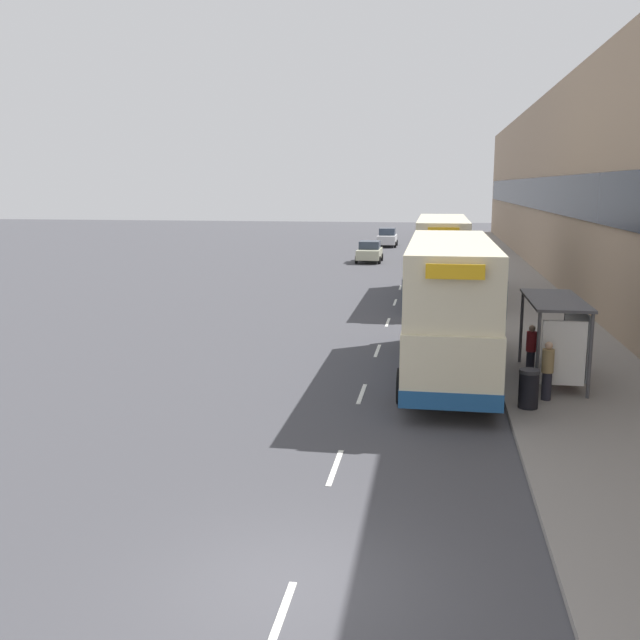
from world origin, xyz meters
The scene contains 21 objects.
ground_plane centered at (0.00, 0.00, 0.00)m, with size 220.00×220.00×0.00m, color #424247.
pavement centered at (6.50, 38.50, 0.07)m, with size 5.00×93.00×0.14m.
terrace_facade centered at (10.49, 38.50, 6.04)m, with size 3.10×93.00×12.08m.
lane_mark_0 centered at (0.00, -0.87, 0.01)m, with size 0.12×2.00×0.01m.
lane_mark_1 centered at (0.00, 4.71, 0.01)m, with size 0.12×2.00×0.01m.
lane_mark_2 centered at (0.00, 10.30, 0.01)m, with size 0.12×2.00×0.01m.
lane_mark_3 centered at (0.00, 15.89, 0.01)m, with size 0.12×2.00×0.01m.
lane_mark_4 centered at (0.00, 21.47, 0.01)m, with size 0.12×2.00×0.01m.
lane_mark_5 centered at (0.00, 27.06, 0.01)m, with size 0.12×2.00×0.01m.
lane_mark_6 centered at (0.00, 32.65, 0.01)m, with size 0.12×2.00×0.01m.
lane_mark_7 centered at (0.00, 38.23, 0.01)m, with size 0.12×2.00×0.01m.
bus_shelter centered at (5.77, 12.09, 1.88)m, with size 1.60×4.20×2.48m.
double_decker_bus_near centered at (2.48, 12.84, 2.28)m, with size 2.85×10.60×4.30m.
double_decker_bus_ahead centered at (2.33, 28.66, 2.29)m, with size 2.85×11.40×4.30m.
car_0 centered at (-2.79, 61.74, 0.89)m, with size 1.96×4.04×1.82m.
car_1 centered at (-3.16, 46.71, 0.83)m, with size 1.99×3.88×1.66m.
car_2 centered at (2.25, 61.61, 0.86)m, with size 1.98×3.88×1.75m.
car_3 centered at (2.49, 54.16, 0.85)m, with size 2.10×4.53×1.71m.
pedestrian_at_shelter centered at (5.13, 10.09, 0.98)m, with size 0.33×0.33×1.64m.
pedestrian_1 centered at (5.03, 12.78, 0.95)m, with size 0.31×0.31×1.58m.
litter_bin centered at (4.55, 9.27, 0.67)m, with size 0.55×0.55×1.05m.
Camera 1 is at (2.00, -9.62, 5.97)m, focal length 40.00 mm.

